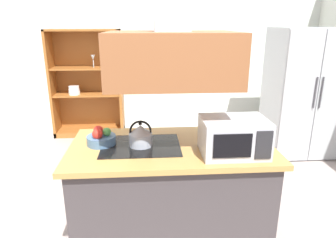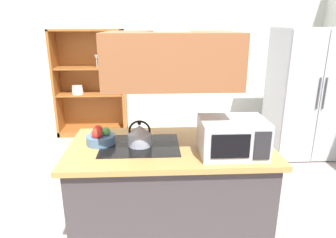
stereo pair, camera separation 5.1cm
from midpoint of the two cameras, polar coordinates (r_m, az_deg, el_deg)
name	(u,v)px [view 2 (the right image)]	position (r m, az deg, el deg)	size (l,w,h in m)	color
wall_back	(147,51)	(5.21, -3.61, 12.64)	(6.00, 0.12, 2.70)	silver
kitchen_island	(170,195)	(2.55, 1.00, -14.22)	(1.56, 0.84, 0.90)	#403A3B
range_hood	(171,39)	(2.17, 1.18, 14.83)	(0.90, 0.70, 1.31)	brown
refrigerator	(306,93)	(4.61, 24.88, 4.42)	(0.90, 0.78, 1.75)	#B5BEC5
dish_cabinet	(91,89)	(5.18, -14.07, 5.44)	(1.13, 0.40, 1.72)	#9A5925
kettle	(140,135)	(2.31, -4.75, -3.06)	(0.18, 0.18, 0.20)	#ADB7C6
cutting_board	(228,134)	(2.61, 11.84, -2.71)	(0.34, 0.24, 0.02)	white
microwave	(232,137)	(2.20, 12.72, -3.33)	(0.46, 0.35, 0.26)	#B7BABF
fruit_bowl	(100,137)	(2.40, -12.05, -3.43)	(0.22, 0.22, 0.14)	#4C7299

